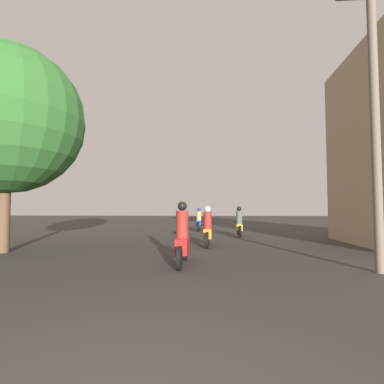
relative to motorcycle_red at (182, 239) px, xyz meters
name	(u,v)px	position (x,y,z in m)	size (l,w,h in m)	color
motorcycle_red	(182,239)	(0.00, 0.00, 0.00)	(0.60, 1.96, 1.62)	black
motorcycle_orange	(208,230)	(0.55, 3.93, -0.03)	(0.60, 1.99, 1.55)	black
motorcycle_yellow	(239,224)	(2.10, 8.29, -0.02)	(0.60, 2.00, 1.56)	black
motorcycle_blue	(199,222)	(-0.23, 11.96, -0.05)	(0.60, 1.94, 1.50)	black
utility_pole_near	(375,114)	(4.53, -0.61, 2.98)	(1.60, 0.20, 6.93)	#6B5B4C
street_tree	(7,120)	(-6.11, 1.68, 3.78)	(4.97, 4.97, 6.92)	brown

